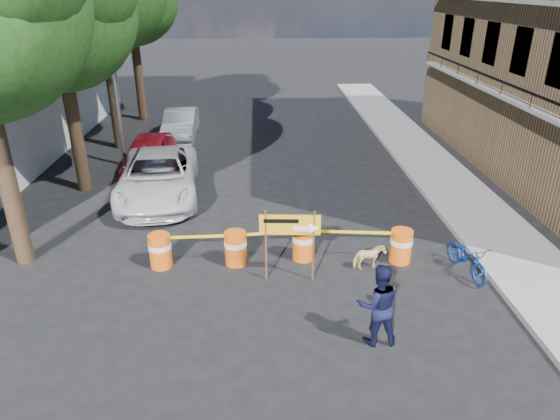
{
  "coord_description": "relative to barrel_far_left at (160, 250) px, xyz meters",
  "views": [
    {
      "loc": [
        -0.6,
        -9.7,
        6.67
      ],
      "look_at": [
        -0.09,
        2.08,
        1.3
      ],
      "focal_mm": 32.0,
      "sensor_mm": 36.0,
      "label": 1
    }
  ],
  "objects": [
    {
      "name": "pedestrian",
      "position": [
        4.87,
        -3.17,
        0.41
      ],
      "size": [
        0.87,
        0.69,
        1.77
      ],
      "primitive_type": "imported",
      "rotation": [
        0.0,
        0.0,
        3.16
      ],
      "color": "black",
      "rests_on": "ground"
    },
    {
      "name": "barrel_far_right",
      "position": [
        6.21,
        -0.02,
        0.0
      ],
      "size": [
        0.58,
        0.58,
        0.9
      ],
      "color": "#EB580D",
      "rests_on": "ground"
    },
    {
      "name": "streetlamp",
      "position": [
        -2.76,
        7.94,
        3.9
      ],
      "size": [
        1.25,
        0.18,
        8.0
      ],
      "color": "gray",
      "rests_on": "ground"
    },
    {
      "name": "barrel_far_left",
      "position": [
        0.0,
        0.0,
        0.0
      ],
      "size": [
        0.58,
        0.58,
        0.9
      ],
      "color": "#EB580D",
      "rests_on": "ground"
    },
    {
      "name": "sidewalk_east",
      "position": [
        9.38,
        4.44,
        -0.4
      ],
      "size": [
        2.4,
        40.0,
        0.15
      ],
      "primitive_type": "cube",
      "color": "gray",
      "rests_on": "ground"
    },
    {
      "name": "ground",
      "position": [
        3.18,
        -1.56,
        -0.47
      ],
      "size": [
        120.0,
        120.0,
        0.0
      ],
      "primitive_type": "plane",
      "color": "black",
      "rests_on": "ground"
    },
    {
      "name": "tree_mid_a",
      "position": [
        -3.56,
        5.44,
        5.53
      ],
      "size": [
        5.25,
        5.0,
        8.68
      ],
      "color": "#332316",
      "rests_on": "ground"
    },
    {
      "name": "dog",
      "position": [
        5.31,
        -0.36,
        -0.14
      ],
      "size": [
        0.85,
        0.54,
        0.67
      ],
      "primitive_type": "imported",
      "rotation": [
        0.0,
        0.0,
        1.82
      ],
      "color": "#E1CE81",
      "rests_on": "ground"
    },
    {
      "name": "barrel_mid_left",
      "position": [
        1.92,
        0.06,
        0.0
      ],
      "size": [
        0.58,
        0.58,
        0.9
      ],
      "color": "#EB580D",
      "rests_on": "ground"
    },
    {
      "name": "bicycle",
      "position": [
        7.72,
        -0.68,
        0.38
      ],
      "size": [
        0.76,
        0.99,
        1.7
      ],
      "primitive_type": "imported",
      "rotation": [
        0.0,
        0.0,
        0.2
      ],
      "color": "#1541AF",
      "rests_on": "ground"
    },
    {
      "name": "sedan_silver",
      "position": [
        -1.09,
        11.85,
        0.2
      ],
      "size": [
        1.52,
        4.09,
        1.34
      ],
      "primitive_type": "imported",
      "rotation": [
        0.0,
        0.0,
        0.03
      ],
      "color": "#A5A8AC",
      "rests_on": "ground"
    },
    {
      "name": "detour_sign",
      "position": [
        3.45,
        -0.79,
        0.89
      ],
      "size": [
        1.45,
        0.28,
        1.86
      ],
      "rotation": [
        0.0,
        0.0,
        -0.06
      ],
      "color": "#592D19",
      "rests_on": "ground"
    },
    {
      "name": "barrel_mid_right",
      "position": [
        3.68,
        0.24,
        0.0
      ],
      "size": [
        0.58,
        0.58,
        0.9
      ],
      "color": "#EB580D",
      "rests_on": "ground"
    },
    {
      "name": "sedan_red",
      "position": [
        -1.62,
        7.06,
        0.25
      ],
      "size": [
        1.81,
        4.28,
        1.44
      ],
      "primitive_type": "imported",
      "rotation": [
        0.0,
        0.0,
        0.03
      ],
      "color": "maroon",
      "rests_on": "ground"
    },
    {
      "name": "suv_white",
      "position": [
        -0.84,
        4.61,
        0.29
      ],
      "size": [
        3.06,
        5.7,
        1.52
      ],
      "primitive_type": "imported",
      "rotation": [
        0.0,
        0.0,
        0.1
      ],
      "color": "silver",
      "rests_on": "ground"
    }
  ]
}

